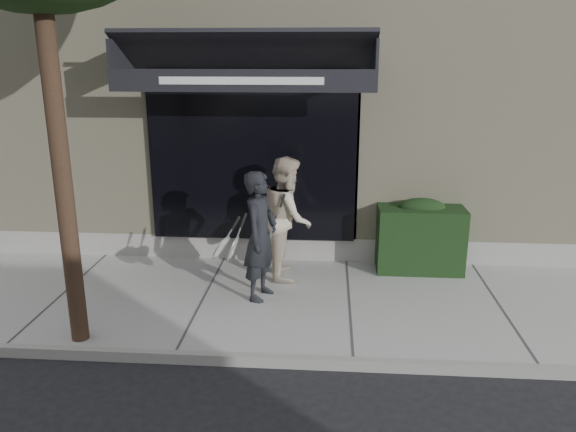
{
  "coord_description": "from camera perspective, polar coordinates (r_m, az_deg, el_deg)",
  "views": [
    {
      "loc": [
        -0.31,
        -7.06,
        3.36
      ],
      "look_at": [
        -0.88,
        0.6,
        1.13
      ],
      "focal_mm": 35.0,
      "sensor_mm": 36.0,
      "label": 1
    }
  ],
  "objects": [
    {
      "name": "pedestrian_back",
      "position": [
        8.29,
        -0.06,
        -0.13
      ],
      "size": [
        0.78,
        0.95,
        1.81
      ],
      "color": "beige",
      "rests_on": "sidewalk"
    },
    {
      "name": "sidewalk",
      "position": [
        7.8,
        6.23,
        -8.91
      ],
      "size": [
        20.0,
        3.0,
        0.12
      ],
      "primitive_type": "cube",
      "color": "#999894",
      "rests_on": "ground"
    },
    {
      "name": "pedestrian_front",
      "position": [
        7.53,
        -2.85,
        -2.05
      ],
      "size": [
        0.89,
        0.93,
        1.77
      ],
      "color": "black",
      "rests_on": "sidewalk"
    },
    {
      "name": "curb",
      "position": [
        6.43,
        6.65,
        -14.69
      ],
      "size": [
        20.0,
        0.1,
        0.14
      ],
      "primitive_type": "cube",
      "color": "gray",
      "rests_on": "ground"
    },
    {
      "name": "building_facade",
      "position": [
        12.04,
        5.86,
        13.17
      ],
      "size": [
        14.3,
        8.04,
        5.64
      ],
      "color": "#C0B892",
      "rests_on": "ground"
    },
    {
      "name": "ground",
      "position": [
        7.83,
        6.21,
        -9.31
      ],
      "size": [
        80.0,
        80.0,
        0.0
      ],
      "primitive_type": "plane",
      "color": "black",
      "rests_on": "ground"
    },
    {
      "name": "hedge",
      "position": [
        8.85,
        13.24,
        -2.0
      ],
      "size": [
        1.3,
        0.7,
        1.14
      ],
      "color": "black",
      "rests_on": "sidewalk"
    }
  ]
}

